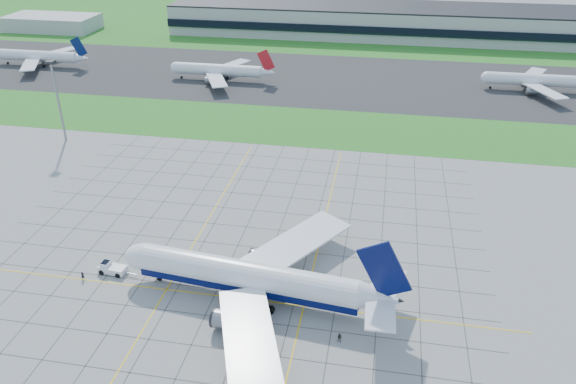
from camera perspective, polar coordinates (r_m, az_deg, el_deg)
name	(u,v)px	position (r m, az deg, el deg)	size (l,w,h in m)	color
ground	(217,289)	(115.58, -7.19, -9.76)	(1400.00, 1400.00, 0.00)	gray
grass_median	(294,126)	(192.17, 0.58, 6.77)	(700.00, 35.00, 0.04)	#307621
asphalt_taxiway	(316,78)	(243.54, 2.84, 11.47)	(700.00, 75.00, 0.04)	#383838
grass_far	(341,24)	(349.60, 5.42, 16.63)	(700.00, 145.00, 0.04)	#307621
apron_markings	(234,258)	(123.94, -5.52, -6.68)	(120.00, 130.00, 0.03)	#474744
terminal	(411,22)	(322.25, 12.42, 16.54)	(260.00, 43.00, 15.80)	#B7B7B2
service_block	(52,23)	(358.17, -22.83, 15.57)	(50.00, 25.00, 8.00)	#B7B7B2
light_mast	(56,91)	(189.35, -22.48, 9.46)	(2.50, 2.50, 25.60)	gray
airliner	(250,278)	(109.78, -3.87, -8.66)	(57.36, 57.86, 18.07)	white
pushback_tug	(111,268)	(124.26, -17.51, -7.38)	(8.58, 3.49, 2.36)	white
crew_near	(83,276)	(124.06, -20.12, -7.99)	(0.69, 0.45, 1.89)	black
crew_far	(340,338)	(103.18, 5.26, -14.53)	(0.91, 0.71, 1.86)	#2A261C
distant_jet_0	(40,56)	(283.40, -23.91, 12.51)	(42.78, 42.66, 14.08)	white
distant_jet_1	(219,70)	(240.76, -6.98, 12.21)	(42.65, 42.66, 14.08)	white
distant_jet_2	(534,80)	(245.99, 23.73, 10.39)	(40.55, 42.66, 14.08)	white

